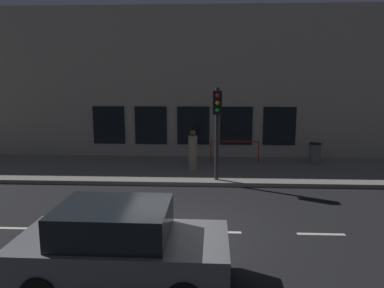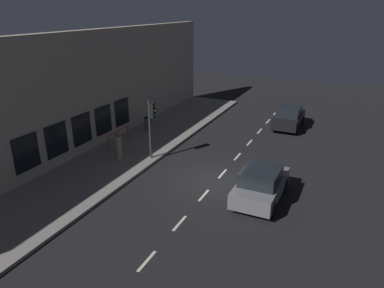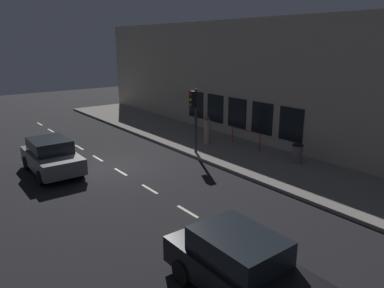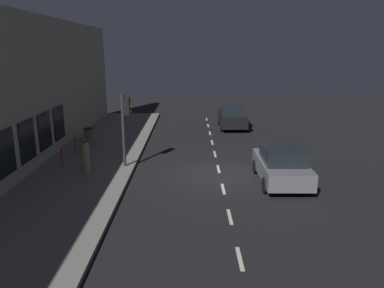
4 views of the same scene
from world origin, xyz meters
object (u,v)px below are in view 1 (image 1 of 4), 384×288
object	(u,v)px
parked_car_0	(121,246)
trash_bin	(315,153)
traffic_light	(217,117)
pedestrian_0	(193,151)

from	to	relation	value
parked_car_0	trash_bin	distance (m)	11.65
traffic_light	parked_car_0	xyz separation A→B (m)	(-6.84, 1.91, -1.69)
parked_car_0	trash_bin	size ratio (longest dim) A/B	4.31
traffic_light	parked_car_0	size ratio (longest dim) A/B	0.86
trash_bin	pedestrian_0	bearing A→B (deg)	103.32
trash_bin	traffic_light	bearing A→B (deg)	124.08
traffic_light	parked_car_0	world-z (taller)	traffic_light
traffic_light	trash_bin	world-z (taller)	traffic_light
trash_bin	parked_car_0	bearing A→B (deg)	147.29
parked_car_0	trash_bin	world-z (taller)	parked_car_0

